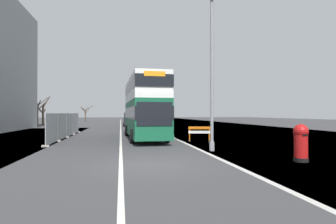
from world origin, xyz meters
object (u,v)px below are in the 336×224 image
at_px(car_oncoming_near, 134,121).
at_px(car_receding_mid, 129,120).
at_px(roadworks_barrier, 199,132).
at_px(double_decker_bus, 144,107).
at_px(red_pillar_postbox, 301,141).
at_px(lamppost_foreground, 212,76).
at_px(car_receding_far, 133,119).

distance_m(car_oncoming_near, car_receding_mid, 7.29).
relative_size(roadworks_barrier, car_receding_mid, 0.39).
relative_size(double_decker_bus, car_oncoming_near, 2.89).
height_order(red_pillar_postbox, car_receding_mid, car_receding_mid).
bearing_deg(car_oncoming_near, lamppost_foreground, -82.39).
relative_size(double_decker_bus, roadworks_barrier, 6.97).
bearing_deg(red_pillar_postbox, car_oncoming_near, 101.92).
relative_size(lamppost_foreground, roadworks_barrier, 5.29).
height_order(car_oncoming_near, car_receding_mid, car_oncoming_near).
bearing_deg(red_pillar_postbox, lamppost_foreground, 123.73).
relative_size(roadworks_barrier, car_receding_far, 0.42).
bearing_deg(car_receding_mid, roadworks_barrier, -80.08).
bearing_deg(roadworks_barrier, car_oncoming_near, 102.11).
bearing_deg(roadworks_barrier, double_decker_bus, 143.13).
height_order(roadworks_barrier, car_receding_mid, car_receding_mid).
relative_size(red_pillar_postbox, car_receding_far, 0.41).
xyz_separation_m(roadworks_barrier, car_receding_mid, (-4.50, 25.70, 0.34)).
height_order(lamppost_foreground, roadworks_barrier, lamppost_foreground).
height_order(double_decker_bus, car_oncoming_near, double_decker_bus).
bearing_deg(car_receding_far, double_decker_bus, -90.92).
height_order(double_decker_bus, roadworks_barrier, double_decker_bus).
distance_m(roadworks_barrier, car_receding_mid, 26.10).
xyz_separation_m(red_pillar_postbox, car_receding_far, (-5.31, 44.19, 0.10)).
distance_m(red_pillar_postbox, car_receding_mid, 35.59).
bearing_deg(red_pillar_postbox, car_receding_mid, 100.35).
height_order(car_oncoming_near, car_receding_far, car_oncoming_near).
bearing_deg(car_oncoming_near, car_receding_far, 88.09).
relative_size(lamppost_foreground, car_receding_mid, 2.05).
relative_size(double_decker_bus, lamppost_foreground, 1.32).
distance_m(lamppost_foreground, car_receding_far, 40.38).
relative_size(lamppost_foreground, red_pillar_postbox, 5.39).
bearing_deg(car_receding_far, lamppost_foreground, -86.27).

